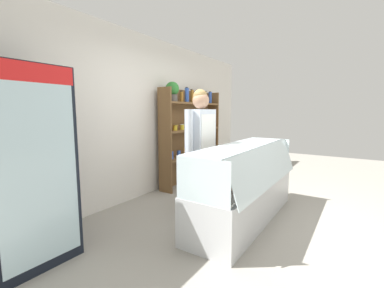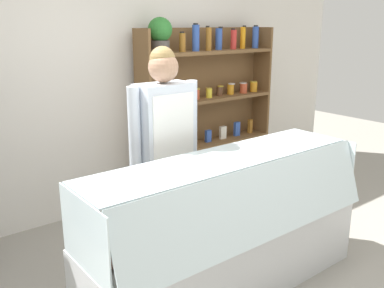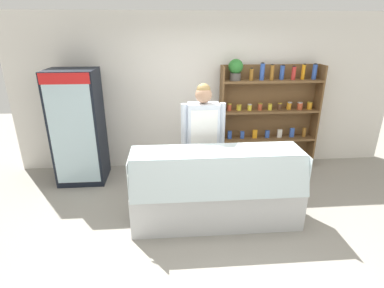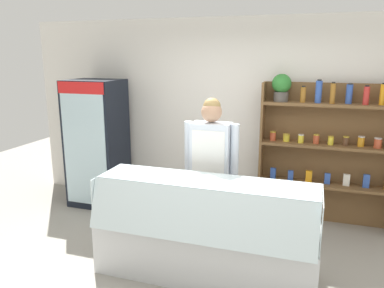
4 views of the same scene
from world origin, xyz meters
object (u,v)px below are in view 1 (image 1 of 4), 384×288
Objects in this scene: drinks_fridge at (22,167)px; shop_clerk at (201,140)px; shelving_unit at (189,129)px; deli_display_case at (244,197)px.

drinks_fridge is 2.09m from shop_clerk.
shop_clerk is at bearing -139.69° from shelving_unit.
deli_display_case is 0.96m from shop_clerk.
drinks_fridge is 0.85× the size of deli_display_case.
shelving_unit is (3.18, 0.28, 0.17)m from drinks_fridge.
shelving_unit is 1.13× the size of shop_clerk.
drinks_fridge is at bearing -174.92° from shelving_unit.
shop_clerk is (-1.23, -1.04, -0.06)m from shelving_unit.
shelving_unit is at bearing 40.31° from shop_clerk.
drinks_fridge is at bearing 146.19° from deli_display_case.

